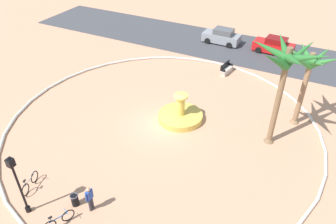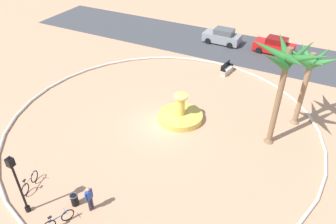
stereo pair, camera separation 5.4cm
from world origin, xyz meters
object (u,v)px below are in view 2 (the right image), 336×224
(palm_tree_near_fountain, at_px, (309,68))
(parked_car_leftmost, at_px, (222,37))
(palm_tree_by_curb, at_px, (286,67))
(person_cyclist_helmet, at_px, (89,197))
(bench_west, at_px, (227,70))
(trash_bin, at_px, (74,199))
(bicycle_by_lamppost, at_px, (58,220))
(parked_car_second, at_px, (274,46))
(bicycle_red_frame, at_px, (30,183))
(lamppost, at_px, (17,181))
(fountain, at_px, (180,116))

(palm_tree_near_fountain, xyz_separation_m, parked_car_leftmost, (-9.65, 11.33, -3.69))
(palm_tree_by_curb, relative_size, person_cyclist_helmet, 4.30)
(parked_car_leftmost, bearing_deg, bench_west, -66.76)
(palm_tree_near_fountain, bearing_deg, person_cyclist_helmet, -122.46)
(palm_tree_by_curb, height_order, trash_bin, palm_tree_by_curb)
(palm_tree_near_fountain, bearing_deg, bicycle_by_lamppost, -121.99)
(parked_car_second, bearing_deg, bicycle_red_frame, -108.41)
(trash_bin, bearing_deg, parked_car_leftmost, 90.92)
(bench_west, bearing_deg, bicycle_by_lamppost, -96.40)
(bench_west, bearing_deg, lamppost, -102.39)
(person_cyclist_helmet, bearing_deg, palm_tree_by_curb, 54.50)
(trash_bin, xyz_separation_m, person_cyclist_helmet, (0.98, 0.15, 0.54))
(bicycle_by_lamppost, xyz_separation_m, person_cyclist_helmet, (0.82, 1.56, 0.54))
(bicycle_by_lamppost, bearing_deg, palm_tree_near_fountain, 58.01)
(fountain, distance_m, bicycle_red_frame, 11.02)
(bicycle_by_lamppost, bearing_deg, bicycle_red_frame, 160.10)
(palm_tree_near_fountain, height_order, bicycle_by_lamppost, palm_tree_near_fountain)
(bicycle_by_lamppost, xyz_separation_m, parked_car_second, (5.03, 25.98, 0.40))
(fountain, distance_m, palm_tree_by_curb, 8.38)
(palm_tree_near_fountain, distance_m, person_cyclist_helmet, 15.83)
(bench_west, height_order, trash_bin, bench_west)
(bench_west, bearing_deg, parked_car_leftmost, 113.24)
(parked_car_second, bearing_deg, palm_tree_near_fountain, -70.36)
(bicycle_by_lamppost, xyz_separation_m, parked_car_leftmost, (-0.56, 25.90, 0.40))
(bicycle_red_frame, distance_m, bicycle_by_lamppost, 3.44)
(parked_car_leftmost, height_order, parked_car_second, same)
(bicycle_by_lamppost, bearing_deg, trash_bin, 96.61)
(fountain, distance_m, parked_car_leftmost, 14.93)
(bench_west, xyz_separation_m, person_cyclist_helmet, (-1.37, -17.95, 0.58))
(fountain, bearing_deg, parked_car_leftmost, 97.97)
(palm_tree_by_curb, height_order, lamppost, palm_tree_by_curb)
(bicycle_red_frame, distance_m, parked_car_leftmost, 24.87)
(bicycle_by_lamppost, bearing_deg, fountain, 82.25)
(palm_tree_near_fountain, relative_size, trash_bin, 7.92)
(fountain, bearing_deg, bicycle_red_frame, -115.49)
(trash_bin, distance_m, parked_car_leftmost, 24.50)
(lamppost, xyz_separation_m, bicycle_by_lamppost, (2.12, 0.09, -1.91))
(palm_tree_by_curb, distance_m, parked_car_leftmost, 17.38)
(trash_bin, xyz_separation_m, parked_car_leftmost, (-0.39, 24.49, 0.39))
(fountain, xyz_separation_m, parked_car_second, (3.51, 14.86, 0.47))
(palm_tree_near_fountain, height_order, trash_bin, palm_tree_near_fountain)
(palm_tree_by_curb, bearing_deg, parked_car_second, 101.44)
(palm_tree_near_fountain, xyz_separation_m, parked_car_second, (-4.07, 11.42, -3.69))
(bench_west, relative_size, person_cyclist_helmet, 1.01)
(bicycle_red_frame, relative_size, person_cyclist_helmet, 1.01)
(lamppost, relative_size, trash_bin, 5.36)
(fountain, height_order, lamppost, lamppost)
(person_cyclist_helmet, bearing_deg, bench_west, 85.65)
(bicycle_by_lamppost, relative_size, parked_car_second, 0.39)
(person_cyclist_helmet, height_order, parked_car_leftmost, parked_car_leftmost)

